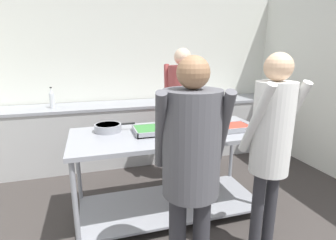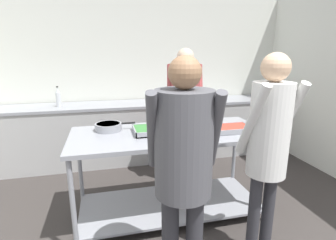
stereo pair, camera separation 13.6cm
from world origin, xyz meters
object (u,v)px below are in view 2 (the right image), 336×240
(guest_serving_left, at_px, (184,156))
(guest_serving_right, at_px, (269,138))
(serving_tray_roast, at_px, (229,129))
(cook_behind_counter, at_px, (185,102))
(plate_stack, at_px, (184,125))
(water_bottle, at_px, (58,97))
(serving_tray_vegetables, at_px, (153,130))
(sauce_pan, at_px, (109,127))

(guest_serving_left, distance_m, guest_serving_right, 0.72)
(serving_tray_roast, relative_size, cook_behind_counter, 0.26)
(plate_stack, xyz_separation_m, cook_behind_counter, (0.18, 0.58, 0.14))
(serving_tray_roast, relative_size, water_bottle, 1.54)
(serving_tray_vegetables, relative_size, guest_serving_left, 0.23)
(cook_behind_counter, bearing_deg, guest_serving_right, -82.19)
(plate_stack, distance_m, guest_serving_right, 1.00)
(serving_tray_vegetables, xyz_separation_m, guest_serving_right, (0.74, -0.82, 0.12))
(sauce_pan, xyz_separation_m, serving_tray_vegetables, (0.43, -0.18, -0.02))
(guest_serving_right, bearing_deg, water_bottle, 128.11)
(serving_tray_roast, bearing_deg, guest_serving_left, -132.59)
(sauce_pan, bearing_deg, cook_behind_counter, 27.28)
(water_bottle, bearing_deg, sauce_pan, -63.70)
(serving_tray_vegetables, distance_m, cook_behind_counter, 0.87)
(cook_behind_counter, bearing_deg, guest_serving_left, -107.47)
(serving_tray_vegetables, relative_size, serving_tray_roast, 0.84)
(plate_stack, bearing_deg, guest_serving_right, -67.19)
(serving_tray_roast, distance_m, water_bottle, 2.51)
(cook_behind_counter, bearing_deg, sauce_pan, -152.72)
(plate_stack, xyz_separation_m, serving_tray_roast, (0.39, -0.24, 0.00))
(serving_tray_vegetables, relative_size, guest_serving_right, 0.23)
(plate_stack, bearing_deg, cook_behind_counter, 72.65)
(sauce_pan, xyz_separation_m, plate_stack, (0.79, -0.08, -0.02))
(sauce_pan, distance_m, serving_tray_vegetables, 0.47)
(plate_stack, relative_size, guest_serving_right, 0.15)
(plate_stack, relative_size, serving_tray_roast, 0.56)
(guest_serving_left, bearing_deg, guest_serving_right, 8.75)
(serving_tray_vegetables, relative_size, plate_stack, 1.51)
(guest_serving_right, distance_m, water_bottle, 2.99)
(serving_tray_roast, xyz_separation_m, cook_behind_counter, (-0.21, 0.82, 0.14))
(serving_tray_vegetables, height_order, water_bottle, water_bottle)
(sauce_pan, distance_m, water_bottle, 1.53)
(plate_stack, relative_size, guest_serving_left, 0.15)
(serving_tray_roast, bearing_deg, cook_behind_counter, 104.57)
(water_bottle, bearing_deg, guest_serving_right, -51.89)
(water_bottle, bearing_deg, cook_behind_counter, -27.78)
(guest_serving_right, bearing_deg, serving_tray_roast, 89.27)
(serving_tray_vegetables, xyz_separation_m, serving_tray_roast, (0.75, -0.14, -0.00))
(plate_stack, distance_m, guest_serving_left, 1.08)
(guest_serving_left, xyz_separation_m, water_bottle, (-1.14, 2.47, 0.04))
(serving_tray_vegetables, height_order, plate_stack, serving_tray_vegetables)
(plate_stack, height_order, serving_tray_roast, serving_tray_roast)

